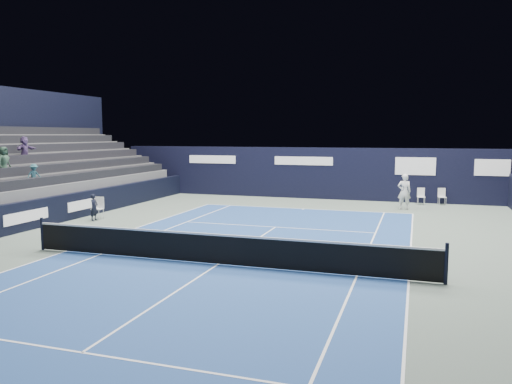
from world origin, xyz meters
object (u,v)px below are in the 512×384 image
(folding_chair_back_b, at_px, (442,195))
(line_judge_chair, at_px, (98,206))
(tennis_player, at_px, (404,192))
(tennis_net, at_px, (218,248))
(folding_chair_back_a, at_px, (421,193))

(folding_chair_back_b, bearing_deg, line_judge_chair, -157.07)
(folding_chair_back_b, relative_size, tennis_player, 0.50)
(line_judge_chair, xyz_separation_m, tennis_net, (8.41, -5.96, -0.07))
(line_judge_chair, bearing_deg, tennis_net, -37.55)
(folding_chair_back_a, distance_m, folding_chair_back_b, 1.13)
(folding_chair_back_b, relative_size, line_judge_chair, 0.91)
(folding_chair_back_a, height_order, tennis_player, tennis_player)
(folding_chair_back_b, distance_m, tennis_player, 3.19)
(tennis_net, bearing_deg, folding_chair_back_a, 69.50)
(folding_chair_back_a, height_order, tennis_net, tennis_net)
(tennis_net, xyz_separation_m, tennis_player, (5.01, 13.39, 0.42))
(line_judge_chair, height_order, tennis_net, tennis_net)
(folding_chair_back_a, xyz_separation_m, line_judge_chair, (-14.27, -9.71, -0.04))
(line_judge_chair, relative_size, tennis_net, 0.08)
(folding_chair_back_b, xyz_separation_m, tennis_player, (-1.97, -2.48, 0.41))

